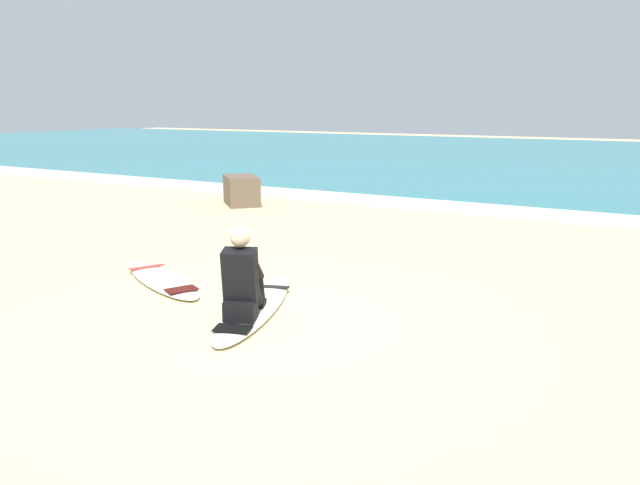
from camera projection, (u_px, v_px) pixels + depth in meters
ground_plane at (264, 320)px, 6.62m from camera, size 80.00×80.00×0.00m
sea at (577, 160)px, 24.90m from camera, size 80.00×28.00×0.10m
breaking_foam at (479, 209)px, 13.30m from camera, size 80.00×0.90×0.11m
surfboard_main at (254, 307)px, 6.94m from camera, size 1.32×2.48×0.08m
surfer_seated at (242, 282)px, 6.48m from camera, size 0.59×0.77×0.95m
surfboard_spare_near at (162, 279)px, 8.03m from camera, size 2.10×1.40×0.08m
shoreline_rock at (241, 190)px, 14.12m from camera, size 1.23×1.22×0.65m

